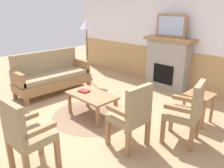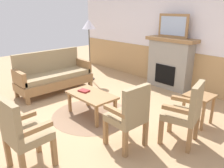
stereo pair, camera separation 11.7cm
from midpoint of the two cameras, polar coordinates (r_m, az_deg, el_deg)
name	(u,v)px [view 2 (the right image)]	position (r m, az deg, el deg)	size (l,w,h in m)	color
ground_plane	(99,115)	(4.38, -2.61, -7.84)	(14.00, 14.00, 0.00)	tan
wall_back	(178,36)	(5.96, 16.99, 11.75)	(7.20, 0.14, 2.70)	white
fireplace	(170,63)	(5.86, 15.12, 5.25)	(1.30, 0.44, 1.28)	gray
framed_picture	(173,26)	(5.73, 15.91, 14.10)	(0.80, 0.04, 0.56)	olive
couch	(54,76)	(5.61, -14.09, 2.05)	(0.70, 1.80, 0.98)	olive
coffee_table	(91,97)	(4.21, -4.51, -3.25)	(0.96, 0.56, 0.44)	olive
round_rug	(92,115)	(4.37, -4.38, -7.90)	(1.53, 1.53, 0.01)	#896B51
book_on_table	(84,91)	(4.32, -6.42, -1.73)	(0.20, 0.15, 0.03)	maroon
armchair_near_fireplace	(129,114)	(3.21, 5.52, -7.61)	(0.49, 0.49, 0.98)	olive
armchair_by_window_left	(186,111)	(3.48, 19.34, -6.48)	(0.58, 0.58, 0.98)	olive
armchair_front_left	(22,131)	(2.97, -20.90, -11.25)	(0.51, 0.51, 0.98)	olive
side_table	(199,101)	(4.20, 22.11, -3.99)	(0.44, 0.44, 0.55)	olive
floor_lamp_by_couch	(89,28)	(6.24, -5.40, 14.03)	(0.36, 0.36, 1.68)	#332D28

